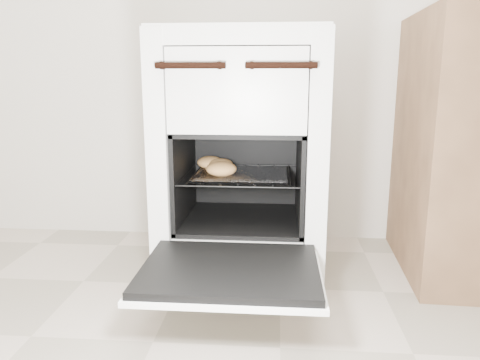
% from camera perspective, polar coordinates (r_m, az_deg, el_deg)
% --- Properties ---
extents(stove, '(0.53, 0.59, 0.82)m').
position_cam_1_polar(stove, '(1.62, 0.37, 2.53)').
color(stove, white).
rests_on(stove, ground).
extents(oven_door, '(0.48, 0.37, 0.03)m').
position_cam_1_polar(oven_door, '(1.25, -1.20, -11.15)').
color(oven_door, black).
rests_on(oven_door, stove).
extents(oven_rack, '(0.39, 0.37, 0.01)m').
position_cam_1_polar(oven_rack, '(1.57, 0.21, 0.64)').
color(oven_rack, black).
rests_on(oven_rack, stove).
extents(foil_sheet, '(0.30, 0.27, 0.01)m').
position_cam_1_polar(foil_sheet, '(1.55, 0.16, 0.70)').
color(foil_sheet, white).
rests_on(foil_sheet, oven_rack).
extents(baked_rolls, '(0.19, 0.26, 0.05)m').
position_cam_1_polar(baked_rolls, '(1.57, -2.76, 1.79)').
color(baked_rolls, tan).
rests_on(baked_rolls, foil_sheet).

